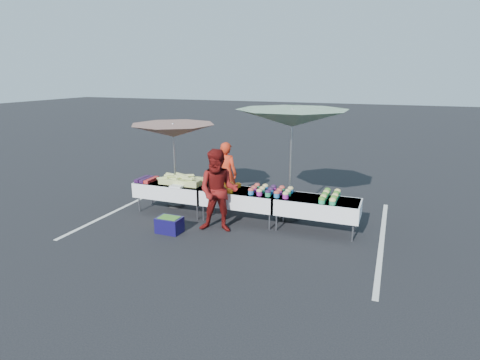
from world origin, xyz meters
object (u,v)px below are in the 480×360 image
(table_left, at_px, (173,189))
(umbrella_left, at_px, (173,131))
(table_center, at_px, (240,197))
(umbrella_right, at_px, (292,119))
(customer, at_px, (218,191))
(vendor, at_px, (226,173))
(table_right, at_px, (317,206))
(storage_bin, at_px, (169,224))

(table_left, relative_size, umbrella_left, 0.75)
(table_center, bearing_deg, umbrella_right, 28.19)
(table_left, height_order, customer, customer)
(vendor, relative_size, umbrella_left, 0.67)
(table_right, height_order, vendor, vendor)
(table_right, distance_m, umbrella_left, 4.03)
(table_left, bearing_deg, storage_bin, -63.49)
(customer, relative_size, storage_bin, 3.39)
(table_center, distance_m, table_right, 1.80)
(umbrella_right, bearing_deg, table_right, -36.70)
(table_left, xyz_separation_m, umbrella_left, (-0.16, 0.40, 1.40))
(storage_bin, bearing_deg, table_center, 46.98)
(table_left, distance_m, table_right, 3.60)
(customer, relative_size, umbrella_right, 0.54)
(umbrella_right, bearing_deg, customer, -133.86)
(storage_bin, bearing_deg, customer, 27.22)
(table_center, relative_size, customer, 1.01)
(table_left, height_order, table_center, same)
(vendor, distance_m, storage_bin, 2.43)
(table_left, relative_size, vendor, 1.11)
(customer, height_order, umbrella_right, umbrella_right)
(customer, height_order, storage_bin, customer)
(table_center, distance_m, customer, 0.85)
(table_center, distance_m, umbrella_right, 2.16)
(table_center, xyz_separation_m, umbrella_right, (1.05, 0.56, 1.81))
(vendor, bearing_deg, table_center, 133.00)
(table_right, bearing_deg, storage_bin, -157.59)
(table_center, xyz_separation_m, customer, (-0.21, -0.75, 0.34))
(table_center, bearing_deg, umbrella_left, 168.45)
(table_center, bearing_deg, table_left, 180.00)
(table_left, relative_size, table_center, 1.00)
(customer, bearing_deg, storage_bin, -165.62)
(vendor, relative_size, storage_bin, 3.09)
(vendor, bearing_deg, table_right, 163.69)
(umbrella_right, bearing_deg, umbrella_left, -176.93)
(storage_bin, bearing_deg, vendor, 81.60)
(vendor, height_order, customer, customer)
(vendor, distance_m, umbrella_right, 2.47)
(table_center, height_order, umbrella_left, umbrella_left)
(customer, xyz_separation_m, umbrella_left, (-1.74, 1.15, 1.07))
(vendor, bearing_deg, table_left, 53.46)
(table_center, relative_size, umbrella_right, 0.55)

